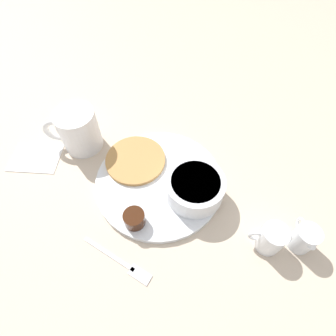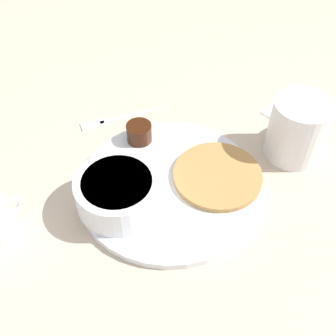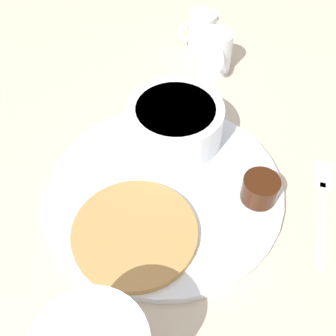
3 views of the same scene
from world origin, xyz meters
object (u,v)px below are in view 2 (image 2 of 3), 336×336
at_px(fork, 112,120).
at_px(plate, 169,186).
at_px(coffee_mug, 298,128).
at_px(bowl, 118,192).

bearing_deg(fork, plate, -99.83).
height_order(coffee_mug, fork, coffee_mug).
relative_size(plate, fork, 1.90).
relative_size(plate, coffee_mug, 2.21).
distance_m(plate, bowl, 0.09).
bearing_deg(bowl, fork, 55.64).
relative_size(plate, bowl, 2.31).
bearing_deg(bowl, plate, -15.82).
xyz_separation_m(bowl, fork, (0.11, 0.16, -0.04)).
distance_m(bowl, coffee_mug, 0.30).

